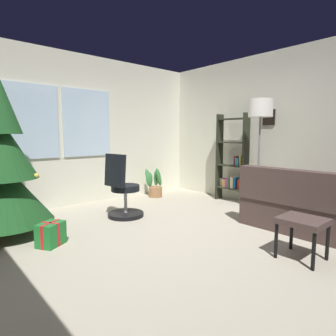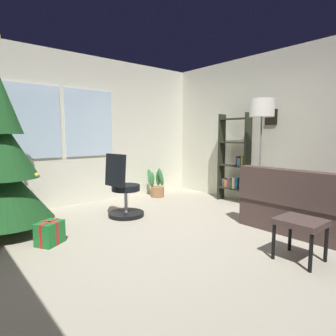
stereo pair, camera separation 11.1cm
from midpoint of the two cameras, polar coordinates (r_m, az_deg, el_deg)
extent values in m
cube|color=#A69E8A|center=(3.49, 1.61, -15.69)|extent=(4.90, 5.21, 0.10)
cube|color=beige|center=(5.48, -17.79, 7.14)|extent=(4.90, 0.10, 2.70)
cube|color=silver|center=(5.14, -26.45, 8.32)|extent=(0.90, 0.03, 1.20)
cube|color=silver|center=(5.48, -16.40, 8.60)|extent=(0.90, 0.03, 1.20)
cube|color=beige|center=(5.26, 22.20, 7.00)|extent=(0.10, 5.21, 2.70)
cube|color=black|center=(5.36, 18.96, 9.55)|extent=(0.02, 0.22, 0.27)
cube|color=#443430|center=(4.24, 27.11, -8.81)|extent=(0.88, 1.84, 0.39)
cube|color=#443430|center=(3.83, 25.56, -3.89)|extent=(0.22, 1.84, 0.45)
cube|color=#443430|center=(4.54, 17.28, -3.57)|extent=(0.86, 0.15, 0.20)
cube|color=beige|center=(3.88, 29.33, -4.79)|extent=(0.19, 0.41, 0.41)
cube|color=#443430|center=(3.24, 24.43, -9.62)|extent=(0.40, 0.43, 0.06)
cylinder|color=black|center=(3.08, 26.14, -14.74)|extent=(0.04, 0.04, 0.37)
cylinder|color=black|center=(3.39, 28.43, -12.94)|extent=(0.04, 0.04, 0.37)
cylinder|color=black|center=(3.23, 19.84, -13.45)|extent=(0.04, 0.04, 0.37)
cylinder|color=black|center=(3.52, 22.60, -11.89)|extent=(0.04, 0.04, 0.37)
cylinder|color=#4C331E|center=(4.30, -30.13, -10.39)|extent=(0.12, 0.12, 0.16)
cone|color=#19451C|center=(4.20, -30.50, -4.35)|extent=(1.15, 1.15, 0.76)
cone|color=#19451C|center=(4.14, -30.96, 3.33)|extent=(0.83, 0.83, 0.76)
sphere|color=gold|center=(4.01, -25.54, -1.35)|extent=(0.06, 0.06, 0.06)
cube|color=#1E722D|center=(3.66, -23.20, -12.06)|extent=(0.36, 0.34, 0.27)
cube|color=red|center=(3.66, -23.20, -12.06)|extent=(0.27, 0.19, 0.28)
cube|color=red|center=(3.66, -23.20, -12.06)|extent=(0.15, 0.21, 0.28)
cylinder|color=black|center=(4.60, -9.12, -9.14)|extent=(0.56, 0.56, 0.06)
cylinder|color=#B2B2B7|center=(4.54, -9.18, -6.39)|extent=(0.05, 0.05, 0.39)
cylinder|color=black|center=(4.50, -9.22, -3.95)|extent=(0.44, 0.44, 0.09)
cube|color=black|center=(4.34, -11.25, -0.47)|extent=(0.16, 0.41, 0.49)
cube|color=black|center=(5.36, 14.66, 1.72)|extent=(0.18, 0.04, 1.67)
cube|color=black|center=(5.71, 9.67, 2.14)|extent=(0.18, 0.04, 1.67)
cube|color=black|center=(5.61, 11.94, -4.01)|extent=(0.18, 0.56, 0.02)
cube|color=black|center=(5.54, 12.05, 0.45)|extent=(0.18, 0.56, 0.02)
cube|color=black|center=(5.51, 12.16, 4.99)|extent=(0.18, 0.56, 0.02)
cube|color=black|center=(5.52, 12.28, 9.55)|extent=(0.18, 0.56, 0.02)
cube|color=#A1281A|center=(5.49, 13.80, -3.17)|extent=(0.13, 0.08, 0.19)
cube|color=navy|center=(5.52, 13.04, -2.94)|extent=(0.16, 0.04, 0.22)
cube|color=beige|center=(5.56, 12.46, -2.86)|extent=(0.16, 0.07, 0.21)
cube|color=#326232|center=(5.60, 11.88, -2.98)|extent=(0.17, 0.05, 0.18)
cube|color=#7A2C6D|center=(5.64, 11.46, -2.92)|extent=(0.15, 0.06, 0.17)
cube|color=#AF782D|center=(5.69, 10.90, -2.98)|extent=(0.15, 0.06, 0.14)
cube|color=#534D4D|center=(5.74, 10.39, -2.81)|extent=(0.13, 0.06, 0.16)
cube|color=olive|center=(5.42, 14.03, 1.43)|extent=(0.15, 0.04, 0.20)
cube|color=teal|center=(5.45, 13.45, 1.21)|extent=(0.16, 0.07, 0.15)
cube|color=#5B1825|center=(5.50, 13.00, 1.43)|extent=(0.13, 0.05, 0.18)
cylinder|color=slate|center=(4.98, 16.70, -8.29)|extent=(0.28, 0.28, 0.03)
cylinder|color=slate|center=(4.84, 17.01, 0.64)|extent=(0.03, 0.03, 1.52)
cylinder|color=white|center=(4.83, 17.38, 11.35)|extent=(0.38, 0.38, 0.28)
cylinder|color=#966842|center=(5.91, -3.06, -4.77)|extent=(0.28, 0.28, 0.21)
ellipsoid|color=#34763B|center=(6.04, -2.92, -1.98)|extent=(0.16, 0.17, 0.33)
ellipsoid|color=#34763B|center=(5.99, -4.47, -1.89)|extent=(0.18, 0.18, 0.38)
ellipsoid|color=#34763B|center=(5.91, -4.17, -2.29)|extent=(0.14, 0.15, 0.31)
ellipsoid|color=#34763B|center=(5.95, -2.42, -1.82)|extent=(0.20, 0.14, 0.40)
ellipsoid|color=#34763B|center=(5.95, -4.50, -2.15)|extent=(0.17, 0.23, 0.34)
camera|label=1|loc=(0.06, -90.75, -0.09)|focal=30.51mm
camera|label=2|loc=(0.06, 89.25, 0.09)|focal=30.51mm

